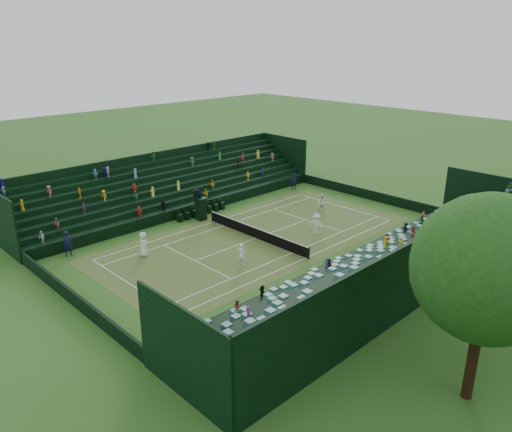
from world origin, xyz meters
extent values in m
plane|color=#345F1E|center=(0.00, 0.00, 0.00)|extent=(160.00, 160.00, 0.00)
cube|color=#2D6923|center=(0.00, 0.00, 0.01)|extent=(12.97, 26.77, 0.01)
cube|color=black|center=(0.00, 15.88, 0.50)|extent=(17.17, 0.20, 1.00)
cube|color=black|center=(0.00, -15.88, 0.50)|extent=(17.17, 0.20, 1.00)
cube|color=black|center=(8.48, 0.00, 0.50)|extent=(0.20, 31.77, 1.00)
cube|color=black|center=(-8.48, 0.00, 0.50)|extent=(0.20, 31.77, 1.00)
cube|color=black|center=(8.98, 0.00, 0.50)|extent=(0.80, 32.00, 1.00)
cube|color=black|center=(9.79, 0.00, 0.72)|extent=(0.80, 32.00, 1.45)
cube|color=black|center=(10.58, 0.00, 0.95)|extent=(0.80, 32.00, 1.90)
cube|color=black|center=(11.38, 0.00, 1.18)|extent=(0.80, 32.00, 2.35)
cube|color=black|center=(12.18, 0.00, 1.40)|extent=(0.80, 32.00, 2.80)
cube|color=black|center=(12.98, 0.00, 1.62)|extent=(0.80, 32.00, 3.25)
cube|color=black|center=(13.79, 0.00, 1.85)|extent=(0.80, 32.00, 3.70)
cube|color=black|center=(14.59, 0.00, 2.08)|extent=(0.80, 32.00, 4.15)
cube|color=black|center=(15.08, 0.00, 2.45)|extent=(0.20, 32.00, 4.90)
cube|color=black|center=(-8.98, 0.00, 0.50)|extent=(0.80, 32.00, 1.00)
cube|color=black|center=(-9.79, 0.00, 0.72)|extent=(0.80, 32.00, 1.45)
cube|color=black|center=(-10.58, 0.00, 0.95)|extent=(0.80, 32.00, 1.90)
cube|color=black|center=(-11.38, 0.00, 1.18)|extent=(0.80, 32.00, 2.35)
cube|color=black|center=(-12.18, 0.00, 1.40)|extent=(0.80, 32.00, 2.80)
cube|color=black|center=(-12.98, 0.00, 1.62)|extent=(0.80, 32.00, 3.25)
cube|color=black|center=(-13.79, 0.00, 1.85)|extent=(0.80, 32.00, 3.70)
cube|color=black|center=(-14.59, 0.00, 2.08)|extent=(0.80, 32.00, 4.15)
cube|color=black|center=(-15.08, 0.00, 2.45)|extent=(0.20, 32.00, 4.90)
cylinder|color=black|center=(-5.79, 0.00, 0.53)|extent=(0.10, 0.10, 1.06)
cylinder|color=black|center=(5.79, 0.00, 0.53)|extent=(0.10, 0.10, 1.06)
cube|color=black|center=(0.00, 0.00, 0.46)|extent=(11.57, 0.02, 0.86)
cube|color=white|center=(0.00, 0.00, 0.93)|extent=(11.57, 0.04, 0.07)
cylinder|color=black|center=(20.85, -6.41, 1.79)|extent=(0.50, 0.50, 3.58)
sphere|color=#174513|center=(20.85, -6.41, 6.66)|extent=(6.55, 6.55, 6.55)
cube|color=black|center=(-6.78, -0.46, 1.00)|extent=(0.78, 0.78, 1.99)
cube|color=black|center=(-6.78, -0.46, 2.05)|extent=(1.00, 1.00, 0.11)
cube|color=black|center=(-7.17, -0.46, 2.44)|extent=(0.09, 1.00, 0.78)
imported|color=black|center=(-6.78, -0.46, 2.62)|extent=(0.53, 0.60, 1.03)
cube|color=black|center=(-7.71, -2.20, 0.36)|extent=(0.45, 0.45, 0.72)
cube|color=black|center=(-7.93, -2.20, 0.81)|extent=(0.05, 0.45, 0.45)
cube|color=black|center=(-7.71, -1.40, 0.36)|extent=(0.45, 0.45, 0.72)
cube|color=black|center=(-7.93, -1.40, 0.81)|extent=(0.05, 0.45, 0.45)
cube|color=black|center=(-7.71, -0.60, 0.36)|extent=(0.45, 0.45, 0.72)
cube|color=black|center=(-7.93, -0.60, 0.81)|extent=(0.05, 0.45, 0.45)
cube|color=black|center=(-7.71, 1.20, 0.36)|extent=(0.45, 0.45, 0.72)
cube|color=black|center=(-7.93, 1.20, 0.81)|extent=(0.05, 0.45, 0.45)
cube|color=black|center=(-7.71, 2.00, 0.36)|extent=(0.45, 0.45, 0.72)
cube|color=black|center=(-7.93, 2.00, 0.81)|extent=(0.05, 0.45, 0.45)
cube|color=black|center=(-7.71, 2.80, 0.36)|extent=(0.45, 0.45, 0.72)
cube|color=black|center=(-7.93, 2.80, 0.81)|extent=(0.05, 0.45, 0.45)
imported|color=white|center=(-3.41, -8.66, 0.98)|extent=(1.06, 0.79, 1.96)
imported|color=white|center=(3.01, -4.35, 0.86)|extent=(0.71, 0.57, 1.71)
imported|color=white|center=(-0.60, 9.43, 0.84)|extent=(0.88, 0.72, 1.68)
imported|color=white|center=(2.73, 4.52, 0.89)|extent=(1.24, 0.85, 1.78)
imported|color=black|center=(-7.27, 12.84, 0.91)|extent=(0.67, 0.78, 1.81)
imported|color=black|center=(-7.50, -12.79, 1.01)|extent=(0.59, 0.80, 2.02)
camera|label=1|loc=(27.76, -26.83, 15.95)|focal=35.00mm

